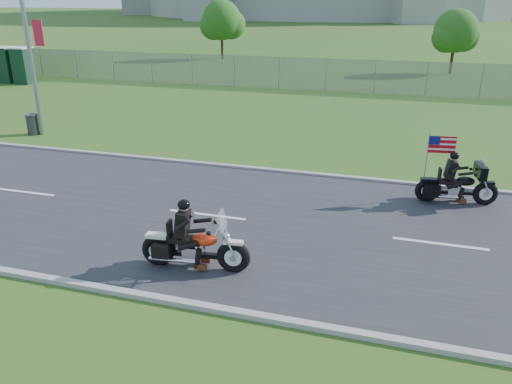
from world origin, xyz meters
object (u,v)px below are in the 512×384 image
(porta_toilet_a, at_px, (24,66))
(porta_toilet_b, at_px, (7,66))
(motorcycle_follow, at_px, (457,186))
(motorcycle_lead, at_px, (193,248))
(trash_can, at_px, (33,125))

(porta_toilet_a, xyz_separation_m, porta_toilet_b, (-1.40, 0.00, 0.00))
(porta_toilet_a, xyz_separation_m, motorcycle_follow, (26.51, -14.14, -0.62))
(porta_toilet_a, distance_m, motorcycle_lead, 28.63)
(porta_toilet_b, distance_m, motorcycle_lead, 29.66)
(motorcycle_lead, distance_m, motorcycle_follow, 7.98)
(motorcycle_lead, distance_m, trash_can, 14.07)
(porta_toilet_b, xyz_separation_m, motorcycle_follow, (27.91, -14.14, -0.62))
(motorcycle_lead, height_order, motorcycle_follow, motorcycle_follow)
(motorcycle_follow, height_order, trash_can, motorcycle_follow)
(porta_toilet_a, bearing_deg, trash_can, -49.06)
(porta_toilet_a, relative_size, motorcycle_follow, 1.00)
(motorcycle_lead, bearing_deg, trash_can, 135.90)
(motorcycle_lead, relative_size, trash_can, 2.88)
(porta_toilet_a, height_order, trash_can, porta_toilet_a)
(motorcycle_follow, bearing_deg, trash_can, 161.63)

